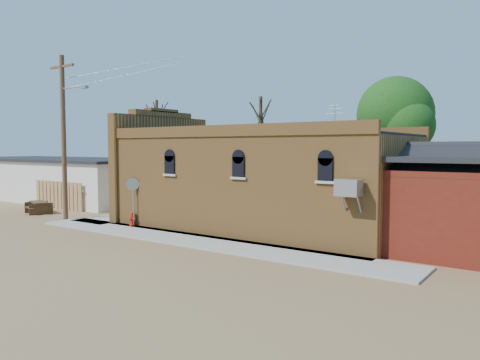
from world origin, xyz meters
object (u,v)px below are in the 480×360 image
Objects in this scene: brick_bar at (257,181)px; utility_pole at (64,134)px; trash_barrel at (122,212)px; picnic_table at (39,206)px; fire_hydrant at (132,218)px; stop_sign at (133,189)px.

utility_pole reaches higher than brick_bar.
picnic_table is at bearing -172.67° from trash_barrel.
stop_sign is at bearing -20.67° from fire_hydrant.
fire_hydrant is 2.03m from trash_barrel.
fire_hydrant reaches higher than picnic_table.
fire_hydrant is at bearing 7.28° from utility_pole.
stop_sign is 2.56m from trash_barrel.
fire_hydrant is 1.52m from stop_sign.
trash_barrel reaches higher than fire_hydrant.
utility_pole reaches higher than trash_barrel.
brick_bar reaches higher than trash_barrel.
picnic_table is at bearing -164.90° from brick_bar.
stop_sign reaches higher than fire_hydrant.
trash_barrel is at bearing 27.68° from utility_pole.
fire_hydrant is 0.36× the size of picnic_table.
brick_bar is at bearing 34.03° from picnic_table.
stop_sign is 1.17× the size of picnic_table.
fire_hydrant is (4.67, 0.60, -4.33)m from utility_pole.
trash_barrel is at bearing -158.02° from brick_bar.
stop_sign is at bearing 7.17° from utility_pole.
utility_pole is 12.16× the size of fire_hydrant.
fire_hydrant is 8.41m from picnic_table.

